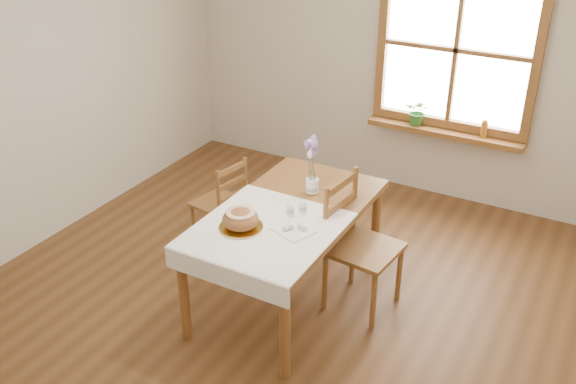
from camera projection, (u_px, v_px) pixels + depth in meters
name	position (u px, v px, depth m)	size (l,w,h in m)	color
ground	(268.00, 319.00, 4.65)	(5.00, 5.00, 0.00)	brown
room_walls	(264.00, 94.00, 3.85)	(4.60, 5.10, 2.65)	beige
window	(457.00, 50.00, 5.66)	(1.46, 0.08, 1.46)	brown
window_sill	(444.00, 132.00, 5.96)	(1.46, 0.20, 0.05)	brown
dining_table	(288.00, 221.00, 4.57)	(0.90, 1.60, 0.75)	brown
table_linen	(266.00, 230.00, 4.29)	(0.91, 0.99, 0.01)	white
chair_left	(219.00, 201.00, 5.38)	(0.37, 0.39, 0.80)	brown
chair_right	(364.00, 247.00, 4.57)	(0.47, 0.49, 1.00)	brown
bread_plate	(241.00, 227.00, 4.29)	(0.29, 0.29, 0.02)	white
bread_loaf	(241.00, 218.00, 4.26)	(0.25, 0.25, 0.14)	#935934
egg_napkin	(293.00, 230.00, 4.26)	(0.25, 0.21, 0.01)	white
eggs	(293.00, 227.00, 4.25)	(0.19, 0.17, 0.04)	white
salt_shaker	(290.00, 210.00, 4.42)	(0.05, 0.05, 0.10)	white
pepper_shaker	(303.00, 207.00, 4.45)	(0.05, 0.05, 0.10)	white
flower_vase	(312.00, 186.00, 4.74)	(0.10, 0.10, 0.11)	white
lavender_bouquet	(312.00, 160.00, 4.64)	(0.17, 0.17, 0.32)	#7F5EA7
potted_plant	(418.00, 115.00, 6.02)	(0.23, 0.25, 0.20)	#32722D
amber_bottle	(484.00, 128.00, 5.76)	(0.06, 0.06, 0.17)	#AB701F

